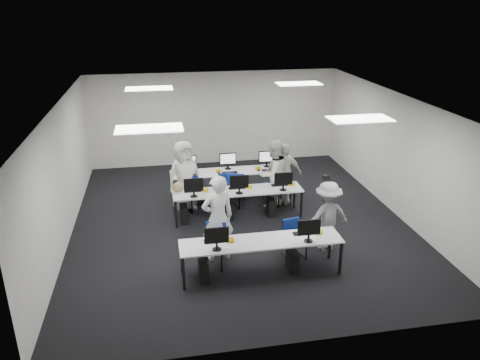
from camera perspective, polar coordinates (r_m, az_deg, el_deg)
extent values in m
plane|color=black|center=(11.64, -0.07, -4.97)|extent=(9.00, 9.00, 0.00)
plane|color=white|center=(10.66, -0.08, 9.64)|extent=(9.00, 9.00, 0.00)
cube|color=silver|center=(15.33, -3.10, 7.51)|extent=(8.00, 0.02, 3.00)
cube|color=silver|center=(7.08, 6.53, -9.97)|extent=(8.00, 0.02, 3.00)
cube|color=silver|center=(11.11, -20.83, 0.65)|extent=(0.02, 9.00, 3.00)
cube|color=silver|center=(12.38, 18.49, 3.01)|extent=(0.02, 9.00, 3.00)
cube|color=white|center=(8.55, -11.01, 6.19)|extent=(1.20, 0.60, 0.02)
cube|color=white|center=(9.38, 14.39, 7.25)|extent=(1.20, 0.60, 0.02)
cube|color=white|center=(12.46, -11.03, 10.91)|extent=(1.20, 0.60, 0.02)
cube|color=white|center=(13.04, 7.16, 11.59)|extent=(1.20, 0.60, 0.02)
cube|color=silver|center=(9.23, 2.61, -7.50)|extent=(3.20, 0.70, 0.03)
cube|color=black|center=(8.98, -6.88, -11.26)|extent=(0.05, 0.05, 0.70)
cube|color=black|center=(9.49, -7.14, -9.33)|extent=(0.05, 0.05, 0.70)
cube|color=black|center=(9.60, 12.16, -9.30)|extent=(0.05, 0.05, 0.70)
cube|color=black|center=(10.08, 10.89, -7.61)|extent=(0.05, 0.05, 0.70)
cube|color=silver|center=(11.52, -0.25, -1.35)|extent=(3.20, 0.70, 0.03)
cube|color=black|center=(11.25, -7.79, -4.18)|extent=(0.05, 0.05, 0.70)
cube|color=black|center=(11.80, -7.95, -2.94)|extent=(0.05, 0.05, 0.70)
cube|color=black|center=(11.75, 7.48, -3.01)|extent=(0.05, 0.05, 0.70)
cube|color=black|center=(12.28, 6.65, -1.88)|extent=(0.05, 0.05, 0.70)
cube|color=silver|center=(12.81, -1.35, 1.03)|extent=(3.20, 0.70, 0.03)
cube|color=black|center=(12.53, -8.14, -1.45)|extent=(0.05, 0.05, 0.70)
cube|color=black|center=(13.09, -8.26, -0.45)|extent=(0.05, 0.05, 0.70)
cube|color=black|center=(12.98, 5.64, -0.51)|extent=(0.05, 0.05, 0.70)
cube|color=black|center=(13.52, 4.96, 0.43)|extent=(0.05, 0.05, 0.70)
cube|color=#0C29A2|center=(8.78, -2.87, -6.76)|extent=(0.46, 0.04, 0.32)
cube|color=black|center=(9.20, -3.11, -7.42)|extent=(0.42, 0.14, 0.02)
ellipsoid|color=black|center=(9.23, -1.25, -7.23)|extent=(0.07, 0.10, 0.04)
cube|color=black|center=(9.33, -4.48, -10.81)|extent=(0.18, 0.40, 0.42)
cube|color=white|center=(9.15, 8.42, -5.74)|extent=(0.46, 0.04, 0.32)
cube|color=black|center=(9.56, 7.72, -6.43)|extent=(0.42, 0.14, 0.02)
ellipsoid|color=black|center=(9.64, 9.43, -6.21)|extent=(0.07, 0.10, 0.04)
cube|color=black|center=(9.63, 6.38, -9.75)|extent=(0.18, 0.40, 0.42)
cube|color=white|center=(11.11, -5.68, -0.59)|extent=(0.46, 0.04, 0.32)
cube|color=black|center=(11.52, -5.77, -1.34)|extent=(0.42, 0.14, 0.02)
ellipsoid|color=black|center=(11.54, -4.29, -1.20)|extent=(0.07, 0.10, 0.04)
cube|color=black|center=(11.59, -6.85, -4.11)|extent=(0.18, 0.40, 0.42)
cube|color=white|center=(11.24, -0.09, -0.22)|extent=(0.46, 0.04, 0.32)
cube|color=black|center=(11.64, -0.37, -0.97)|extent=(0.42, 0.14, 0.02)
ellipsoid|color=black|center=(11.69, 1.07, -0.83)|extent=(0.07, 0.10, 0.04)
cube|color=black|center=(11.69, -1.46, -3.72)|extent=(0.18, 0.40, 0.42)
cube|color=white|center=(11.47, 5.32, 0.15)|extent=(0.46, 0.04, 0.32)
cube|color=black|center=(11.87, 4.86, -0.60)|extent=(0.42, 0.14, 0.02)
ellipsoid|color=black|center=(11.94, 6.26, -0.47)|extent=(0.07, 0.10, 0.04)
cube|color=black|center=(11.89, 3.79, -3.31)|extent=(0.18, 0.40, 0.42)
cube|color=white|center=(12.76, -6.38, 2.32)|extent=(0.46, 0.04, 0.32)
cube|color=black|center=(12.56, -6.21, 0.61)|extent=(0.42, 0.14, 0.02)
ellipsoid|color=black|center=(12.54, -7.58, 0.55)|extent=(0.07, 0.10, 0.04)
cube|color=black|center=(12.90, -5.06, -1.31)|extent=(0.18, 0.40, 0.42)
cube|color=white|center=(12.87, -1.49, 2.62)|extent=(0.46, 0.04, 0.32)
cube|color=black|center=(12.67, -1.25, 0.93)|extent=(0.42, 0.14, 0.02)
ellipsoid|color=black|center=(12.63, -2.60, 0.88)|extent=(0.07, 0.10, 0.04)
cube|color=black|center=(13.03, -0.25, -0.98)|extent=(0.18, 0.40, 0.42)
cube|color=white|center=(13.08, 3.28, 2.90)|extent=(0.46, 0.04, 0.32)
cube|color=black|center=(12.88, 3.58, 1.23)|extent=(0.42, 0.14, 0.02)
ellipsoid|color=black|center=(12.81, 2.28, 1.18)|extent=(0.07, 0.10, 0.04)
cube|color=black|center=(13.25, 4.44, -0.65)|extent=(0.18, 0.40, 0.42)
cube|color=navy|center=(9.61, -3.19, -7.99)|extent=(0.55, 0.54, 0.06)
cube|color=navy|center=(9.66, -2.96, -6.08)|extent=(0.41, 0.19, 0.36)
cube|color=navy|center=(9.98, 6.66, -7.17)|extent=(0.47, 0.45, 0.05)
cube|color=navy|center=(10.02, 6.23, -5.52)|extent=(0.39, 0.12, 0.33)
cube|color=navy|center=(12.13, -5.46, -1.68)|extent=(0.52, 0.51, 0.06)
cube|color=navy|center=(12.20, -5.85, -0.30)|extent=(0.39, 0.17, 0.34)
cube|color=navy|center=(12.18, -1.34, -1.36)|extent=(0.52, 0.51, 0.06)
cube|color=navy|center=(12.26, -1.70, 0.09)|extent=(0.42, 0.14, 0.36)
cube|color=navy|center=(12.45, 4.94, -1.00)|extent=(0.54, 0.53, 0.06)
cube|color=navy|center=(12.51, 4.46, 0.35)|extent=(0.40, 0.19, 0.35)
cube|color=navy|center=(12.34, -5.76, -1.22)|extent=(0.53, 0.52, 0.06)
cube|color=navy|center=(12.07, -6.01, -0.46)|extent=(0.40, 0.17, 0.35)
cube|color=navy|center=(12.32, -0.49, -0.93)|extent=(0.56, 0.55, 0.06)
cube|color=navy|center=(12.02, -0.57, -0.09)|extent=(0.45, 0.16, 0.38)
cube|color=navy|center=(12.54, 4.18, -0.65)|extent=(0.49, 0.47, 0.06)
cube|color=navy|center=(12.26, 4.53, 0.17)|extent=(0.44, 0.09, 0.37)
ellipsoid|color=tan|center=(11.50, -7.55, -0.83)|extent=(0.36, 0.29, 0.25)
imported|color=white|center=(9.64, -2.72, -4.67)|extent=(0.77, 0.59, 1.88)
imported|color=white|center=(12.15, 4.05, 0.77)|extent=(1.08, 0.98, 1.81)
imported|color=white|center=(12.02, -6.78, 0.51)|extent=(1.04, 0.85, 1.83)
imported|color=white|center=(12.39, 5.30, 0.80)|extent=(1.01, 0.49, 1.66)
imported|color=gray|center=(10.23, 10.60, -4.39)|extent=(1.08, 0.70, 1.57)
cube|color=black|center=(10.05, 10.45, 0.34)|extent=(0.16, 0.20, 0.10)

